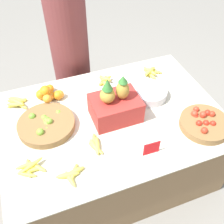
% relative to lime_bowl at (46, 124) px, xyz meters
% --- Properties ---
extents(ground_plane, '(12.00, 12.00, 0.00)m').
position_rel_lime_bowl_xyz_m(ground_plane, '(0.48, -0.07, -0.70)').
color(ground_plane, gray).
extents(market_table, '(1.67, 1.17, 0.67)m').
position_rel_lime_bowl_xyz_m(market_table, '(0.48, -0.07, -0.36)').
color(market_table, olive).
rests_on(market_table, ground_plane).
extents(lime_bowl, '(0.41, 0.41, 0.09)m').
position_rel_lime_bowl_xyz_m(lime_bowl, '(0.00, 0.00, 0.00)').
color(lime_bowl, olive).
rests_on(lime_bowl, market_table).
extents(tomato_basket, '(0.36, 0.36, 0.09)m').
position_rel_lime_bowl_xyz_m(tomato_basket, '(1.08, -0.39, 0.00)').
color(tomato_basket, olive).
rests_on(tomato_basket, market_table).
extents(orange_pile, '(0.22, 0.23, 0.14)m').
position_rel_lime_bowl_xyz_m(orange_pile, '(0.09, 0.29, 0.02)').
color(orange_pile, orange).
rests_on(orange_pile, market_table).
extents(metal_bowl, '(0.28, 0.28, 0.07)m').
position_rel_lime_bowl_xyz_m(metal_bowl, '(0.85, 0.04, 0.01)').
color(metal_bowl, silver).
rests_on(metal_bowl, market_table).
extents(price_sign, '(0.11, 0.01, 0.11)m').
position_rel_lime_bowl_xyz_m(price_sign, '(0.60, -0.48, 0.02)').
color(price_sign, red).
rests_on(price_sign, market_table).
extents(produce_crate, '(0.35, 0.26, 0.37)m').
position_rel_lime_bowl_xyz_m(produce_crate, '(0.50, -0.08, 0.09)').
color(produce_crate, '#B22D28').
rests_on(produce_crate, market_table).
extents(banana_bunch_front_center, '(0.10, 0.20, 0.03)m').
position_rel_lime_bowl_xyz_m(banana_bunch_front_center, '(0.28, -0.29, -0.01)').
color(banana_bunch_front_center, '#EFDB4C').
rests_on(banana_bunch_front_center, market_table).
extents(banana_bunch_middle_left, '(0.19, 0.17, 0.03)m').
position_rel_lime_bowl_xyz_m(banana_bunch_middle_left, '(0.07, -0.46, -0.01)').
color(banana_bunch_middle_left, '#EFDB4C').
rests_on(banana_bunch_middle_left, market_table).
extents(banana_bunch_back_center, '(0.18, 0.18, 0.06)m').
position_rel_lime_bowl_xyz_m(banana_bunch_back_center, '(0.99, 0.31, -0.01)').
color(banana_bunch_back_center, '#EFDB4C').
rests_on(banana_bunch_back_center, market_table).
extents(banana_bunch_front_left, '(0.18, 0.16, 0.05)m').
position_rel_lime_bowl_xyz_m(banana_bunch_front_left, '(-0.16, -0.32, -0.01)').
color(banana_bunch_front_left, '#EFDB4C').
rests_on(banana_bunch_front_left, market_table).
extents(banana_bunch_middle_right, '(0.15, 0.16, 0.06)m').
position_rel_lime_bowl_xyz_m(banana_bunch_middle_right, '(0.56, 0.34, -0.01)').
color(banana_bunch_middle_right, '#EFDB4C').
rests_on(banana_bunch_middle_right, market_table).
extents(banana_bunch_front_right, '(0.16, 0.20, 0.06)m').
position_rel_lime_bowl_xyz_m(banana_bunch_front_right, '(-0.17, 0.32, -0.01)').
color(banana_bunch_front_right, '#EFDB4C').
rests_on(banana_bunch_front_right, market_table).
extents(vendor_person, '(0.36, 0.36, 1.64)m').
position_rel_lime_bowl_xyz_m(vendor_person, '(0.38, 0.80, 0.05)').
color(vendor_person, brown).
rests_on(vendor_person, ground_plane).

